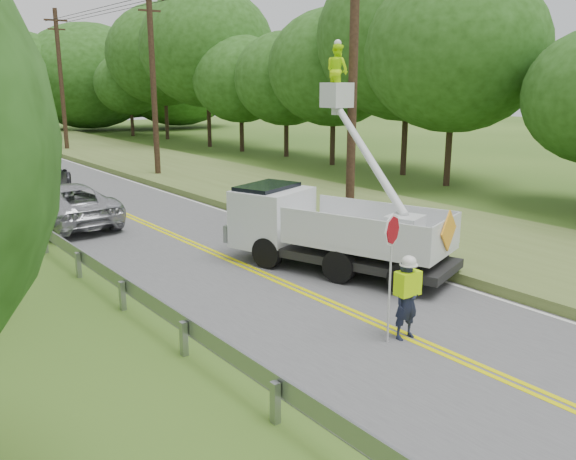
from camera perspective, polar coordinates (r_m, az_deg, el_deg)
ground at (r=12.00m, az=18.22°, el=-12.60°), size 140.00×140.00×0.00m
road at (r=22.42m, az=-12.58°, el=0.27°), size 7.20×96.00×0.03m
guardrail at (r=21.84m, az=-23.25°, el=0.55°), size 0.18×48.00×0.77m
utility_poles at (r=26.82m, az=-6.09°, el=14.10°), size 1.60×43.30×10.00m
tall_grass_verge at (r=26.09m, az=1.64°, el=2.86°), size 7.00×96.00×0.30m
treeline_right at (r=40.08m, az=0.48°, el=16.00°), size 11.41×54.74×12.09m
flagger at (r=12.58m, az=11.17°, el=-5.99°), size 1.08×0.44×2.69m
bucket_truck at (r=17.36m, az=2.55°, el=1.56°), size 4.81×6.68×6.31m
suv_silver at (r=23.48m, az=-20.50°, el=2.29°), size 2.82×5.68×1.55m
suv_darkgrey at (r=29.21m, az=-22.49°, el=4.39°), size 4.37×6.14×1.65m
stop_sign_permanent at (r=23.59m, az=-25.31°, el=4.32°), size 0.56×0.15×2.66m
yard_sign at (r=19.70m, az=13.79°, el=-0.09°), size 0.52×0.14×0.76m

